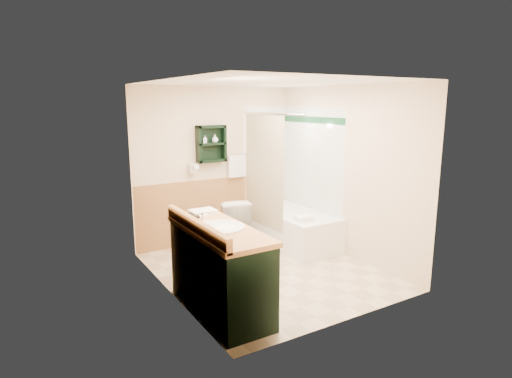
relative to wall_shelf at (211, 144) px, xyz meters
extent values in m
plane|color=beige|center=(0.10, -1.41, -1.55)|extent=(3.00, 3.00, 0.00)
cube|color=#FFEAC7|center=(0.10, 0.11, -0.35)|extent=(2.60, 0.04, 2.40)
cube|color=#FFEAC7|center=(-1.22, -1.41, -0.35)|extent=(0.04, 3.00, 2.40)
cube|color=#FFEAC7|center=(1.42, -1.41, -0.35)|extent=(0.04, 3.00, 2.40)
cube|color=white|center=(0.10, -1.41, 0.87)|extent=(2.60, 3.00, 0.04)
cube|color=black|center=(0.00, 0.00, 0.00)|extent=(0.45, 0.15, 0.55)
cylinder|color=silver|center=(0.63, -0.66, 0.45)|extent=(0.03, 1.60, 0.03)
cube|color=black|center=(-0.89, -2.05, -1.10)|extent=(0.59, 1.43, 0.91)
cube|color=white|center=(1.03, -0.73, -1.29)|extent=(0.78, 1.50, 0.52)
imported|color=white|center=(0.16, -0.32, -1.17)|extent=(0.60, 0.85, 0.75)
cube|color=white|center=(-0.79, -1.43, -0.62)|extent=(0.28, 0.22, 0.04)
imported|color=black|center=(-1.06, -1.48, -0.53)|extent=(0.17, 0.06, 0.23)
cube|color=white|center=(0.84, -1.19, -1.00)|extent=(0.24, 0.20, 0.07)
imported|color=white|center=(-0.10, -0.01, 0.04)|extent=(0.10, 0.13, 0.05)
imported|color=white|center=(0.06, -0.01, 0.06)|extent=(0.12, 0.14, 0.09)
camera|label=1|loc=(-2.74, -5.83, 0.62)|focal=30.00mm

